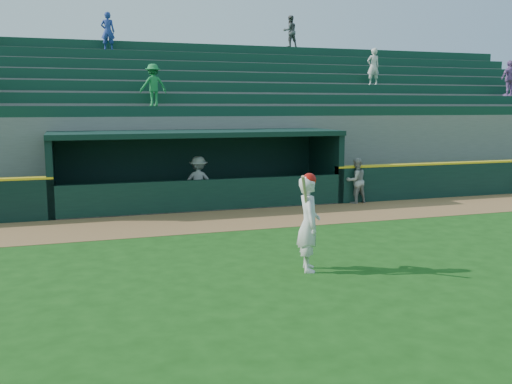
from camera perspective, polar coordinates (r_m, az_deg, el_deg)
ground at (r=11.90m, az=2.43°, el=-7.29°), size 120.00×120.00×0.00m
warning_track at (r=16.45m, az=-3.61°, el=-2.85°), size 40.00×3.00×0.01m
dugout_player_front at (r=19.57m, az=9.96°, el=1.12°), size 0.81×0.67×1.54m
dugout_player_inside at (r=18.73m, az=-5.76°, el=1.05°), size 1.21×0.94×1.65m
dugout at (r=19.24m, az=-6.00°, el=2.84°), size 9.40×2.80×2.46m
stands at (r=23.64m, az=-8.49°, el=6.36°), size 34.50×6.25×7.46m
batter_at_plate at (r=11.33m, az=5.29°, el=-3.03°), size 0.65×0.83×1.98m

